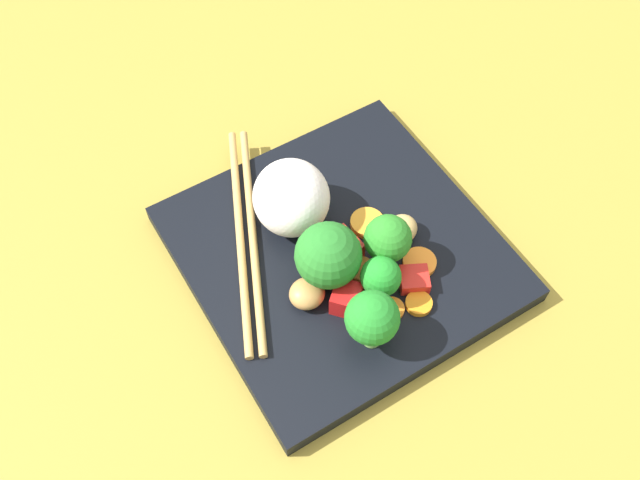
{
  "coord_description": "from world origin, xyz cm",
  "views": [
    {
      "loc": [
        20.27,
        26.26,
        55.01
      ],
      "look_at": [
        1.72,
        -0.66,
        3.78
      ],
      "focal_mm": 39.74,
      "sensor_mm": 36.0,
      "label": 1
    }
  ],
  "objects_px": {
    "broccoli_floret_2": "(383,276)",
    "square_plate": "(340,253)",
    "chopstick_pair": "(246,235)",
    "carrot_slice_2": "(419,262)",
    "rice_mound": "(291,198)"
  },
  "relations": [
    {
      "from": "rice_mound",
      "to": "broccoli_floret_2",
      "type": "xyz_separation_m",
      "value": [
        -0.02,
        0.11,
        -0.0
      ]
    },
    {
      "from": "chopstick_pair",
      "to": "broccoli_floret_2",
      "type": "bearing_deg",
      "value": 57.24
    },
    {
      "from": "square_plate",
      "to": "carrot_slice_2",
      "type": "height_order",
      "value": "carrot_slice_2"
    },
    {
      "from": "rice_mound",
      "to": "chopstick_pair",
      "type": "distance_m",
      "value": 0.05
    },
    {
      "from": "broccoli_floret_2",
      "to": "carrot_slice_2",
      "type": "distance_m",
      "value": 0.05
    },
    {
      "from": "broccoli_floret_2",
      "to": "square_plate",
      "type": "bearing_deg",
      "value": -87.21
    },
    {
      "from": "broccoli_floret_2",
      "to": "chopstick_pair",
      "type": "xyz_separation_m",
      "value": [
        0.06,
        -0.11,
        -0.02
      ]
    },
    {
      "from": "rice_mound",
      "to": "carrot_slice_2",
      "type": "height_order",
      "value": "rice_mound"
    },
    {
      "from": "chopstick_pair",
      "to": "carrot_slice_2",
      "type": "bearing_deg",
      "value": 72.27
    },
    {
      "from": "rice_mound",
      "to": "broccoli_floret_2",
      "type": "height_order",
      "value": "rice_mound"
    },
    {
      "from": "broccoli_floret_2",
      "to": "chopstick_pair",
      "type": "relative_size",
      "value": 0.21
    },
    {
      "from": "carrot_slice_2",
      "to": "chopstick_pair",
      "type": "xyz_separation_m",
      "value": [
        0.11,
        -0.11,
        0.0
      ]
    },
    {
      "from": "square_plate",
      "to": "broccoli_floret_2",
      "type": "relative_size",
      "value": 5.55
    },
    {
      "from": "square_plate",
      "to": "broccoli_floret_2",
      "type": "xyz_separation_m",
      "value": [
        -0.0,
        0.06,
        0.04
      ]
    },
    {
      "from": "carrot_slice_2",
      "to": "chopstick_pair",
      "type": "relative_size",
      "value": 0.13
    }
  ]
}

